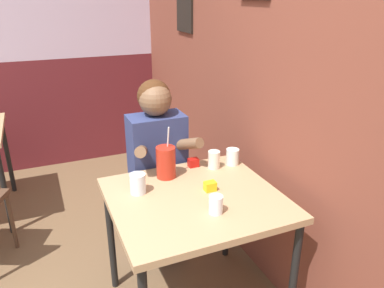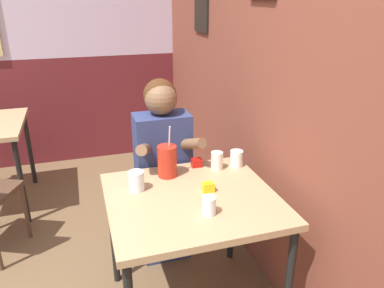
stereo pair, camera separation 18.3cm
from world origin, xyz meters
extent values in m
cube|color=brown|center=(1.47, 1.38, 1.35)|extent=(0.06, 4.77, 2.70)
cube|color=black|center=(1.43, 1.79, 1.53)|extent=(0.02, 0.31, 0.26)
cube|color=maroon|center=(0.00, 2.80, 0.55)|extent=(5.88, 0.06, 1.10)
cube|color=tan|center=(0.91, 0.39, 0.72)|extent=(0.85, 0.79, 0.04)
cylinder|color=black|center=(1.30, 0.04, 0.35)|extent=(0.04, 0.04, 0.70)
cylinder|color=black|center=(0.53, 0.74, 0.35)|extent=(0.04, 0.04, 0.70)
cylinder|color=black|center=(1.30, 0.74, 0.35)|extent=(0.04, 0.04, 0.70)
cylinder|color=black|center=(-0.07, 1.62, 0.35)|extent=(0.04, 0.04, 0.70)
cylinder|color=black|center=(-0.07, 2.32, 0.35)|extent=(0.04, 0.04, 0.70)
cylinder|color=#4C3323|center=(-0.04, 1.40, 0.22)|extent=(0.03, 0.03, 0.43)
cube|color=navy|center=(0.88, 0.91, 0.23)|extent=(0.31, 0.20, 0.47)
cube|color=navy|center=(0.88, 0.91, 0.74)|extent=(0.34, 0.20, 0.55)
sphere|color=#472814|center=(0.88, 0.94, 1.13)|extent=(0.20, 0.20, 0.20)
sphere|color=brown|center=(0.88, 0.91, 1.11)|extent=(0.20, 0.20, 0.20)
cylinder|color=brown|center=(0.75, 0.77, 0.86)|extent=(0.14, 0.27, 0.15)
cylinder|color=brown|center=(1.02, 0.77, 0.86)|extent=(0.14, 0.27, 0.15)
cylinder|color=#B22819|center=(0.85, 0.65, 0.82)|extent=(0.11, 0.11, 0.18)
cylinder|color=white|center=(0.87, 0.65, 0.96)|extent=(0.01, 0.04, 0.14)
cylinder|color=silver|center=(0.94, 0.21, 0.78)|extent=(0.07, 0.07, 0.09)
cylinder|color=silver|center=(1.27, 0.66, 0.78)|extent=(0.08, 0.08, 0.10)
cylinder|color=silver|center=(1.15, 0.65, 0.79)|extent=(0.07, 0.07, 0.11)
cylinder|color=silver|center=(0.66, 0.54, 0.79)|extent=(0.08, 0.08, 0.11)
cube|color=#B7140F|center=(1.04, 0.72, 0.76)|extent=(0.06, 0.04, 0.05)
cube|color=yellow|center=(1.01, 0.41, 0.76)|extent=(0.06, 0.04, 0.05)
camera|label=1|loc=(0.25, -1.13, 1.69)|focal=35.00mm
camera|label=2|loc=(0.42, -1.20, 1.69)|focal=35.00mm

